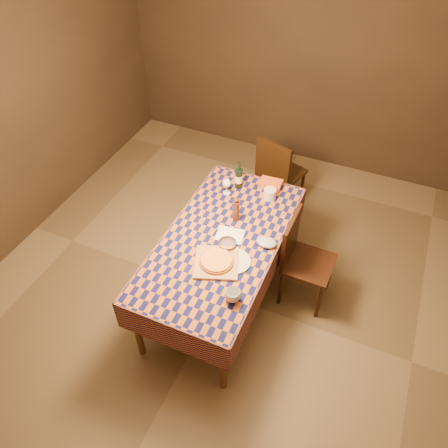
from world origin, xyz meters
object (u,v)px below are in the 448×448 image
object	(u,v)px
wine_bottle	(239,178)
bowl	(227,244)
pizza	(217,261)
white_plate	(234,261)
chair_right	(301,256)
dining_table	(222,245)
chair_far	(278,171)
cutting_board	(217,263)

from	to	relation	value
wine_bottle	bowl	bearing A→B (deg)	-74.51
pizza	white_plate	world-z (taller)	pizza
wine_bottle	chair_right	xyz separation A→B (m)	(0.76, -0.38, -0.35)
pizza	white_plate	bearing A→B (deg)	30.24
dining_table	pizza	world-z (taller)	pizza
dining_table	bowl	bearing A→B (deg)	-36.50
pizza	chair_right	xyz separation A→B (m)	(0.55, 0.57, -0.28)
white_plate	dining_table	bearing A→B (deg)	135.25
white_plate	chair_far	size ratio (longest dim) A/B	0.29
white_plate	cutting_board	bearing A→B (deg)	-149.76
wine_bottle	chair_far	xyz separation A→B (m)	(0.18, 0.71, -0.35)
bowl	pizza	bearing A→B (deg)	-91.33
dining_table	bowl	world-z (taller)	bowl
cutting_board	white_plate	distance (m)	0.14
white_plate	chair_far	distance (m)	1.61
dining_table	cutting_board	xyz separation A→B (m)	(0.07, -0.26, 0.09)
wine_bottle	cutting_board	bearing A→B (deg)	-78.01
white_plate	chair_right	xyz separation A→B (m)	(0.43, 0.50, -0.26)
chair_right	bowl	bearing A→B (deg)	-146.48
cutting_board	chair_right	world-z (taller)	chair_right
pizza	bowl	xyz separation A→B (m)	(0.00, 0.21, -0.01)
bowl	chair_right	size ratio (longest dim) A/B	0.16
dining_table	chair_right	xyz separation A→B (m)	(0.63, 0.31, -0.17)
cutting_board	pizza	xyz separation A→B (m)	(-0.00, 0.00, 0.02)
pizza	dining_table	bearing A→B (deg)	105.44
wine_bottle	chair_right	distance (m)	0.92
dining_table	chair_far	bearing A→B (deg)	87.97
chair_far	pizza	bearing A→B (deg)	-89.20
dining_table	pizza	distance (m)	0.29
dining_table	wine_bottle	bearing A→B (deg)	100.65
cutting_board	chair_far	bearing A→B (deg)	90.80
cutting_board	chair_far	world-z (taller)	chair_far
bowl	white_plate	world-z (taller)	bowl
bowl	cutting_board	bearing A→B (deg)	-91.33
dining_table	chair_right	world-z (taller)	chair_right
cutting_board	bowl	size ratio (longest dim) A/B	2.29
dining_table	bowl	size ratio (longest dim) A/B	12.30
bowl	wine_bottle	size ratio (longest dim) A/B	0.52
chair_far	cutting_board	bearing A→B (deg)	-89.20
bowl	white_plate	xyz separation A→B (m)	(0.12, -0.13, -0.02)
cutting_board	chair_far	xyz separation A→B (m)	(-0.02, 1.66, -0.26)
chair_far	chair_right	xyz separation A→B (m)	(0.58, -1.09, 0.00)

